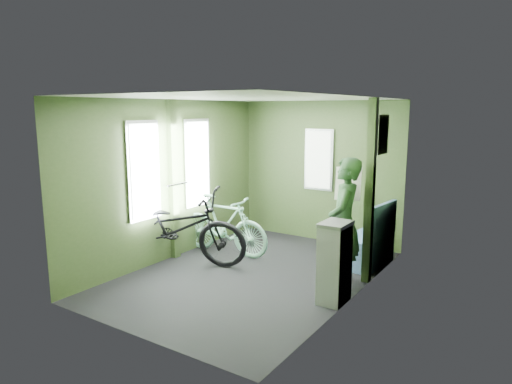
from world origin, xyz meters
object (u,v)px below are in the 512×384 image
bicycle_black (178,264)px  waste_box (334,263)px  bicycle_mint (224,254)px  passenger (344,222)px  bench_seat (368,247)px

bicycle_black → waste_box: (2.38, 0.01, 0.47)m
bicycle_black → waste_box: waste_box is taller
bicycle_mint → waste_box: (2.10, -0.72, 0.47)m
bicycle_black → passenger: size_ratio=1.28×
passenger → bench_seat: size_ratio=1.78×
passenger → bicycle_black: bearing=-92.1°
bicycle_black → passenger: 2.46m
bicycle_mint → waste_box: bearing=-110.6°
bicycle_black → bicycle_mint: bearing=-37.5°
bicycle_mint → passenger: bearing=-97.0°
waste_box → bicycle_black: bearing=-179.9°
waste_box → bench_seat: (-0.12, 1.43, -0.20)m
bicycle_mint → bench_seat: (1.99, 0.72, 0.26)m
waste_box → bench_seat: 1.45m
passenger → bench_seat: bearing=164.3°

